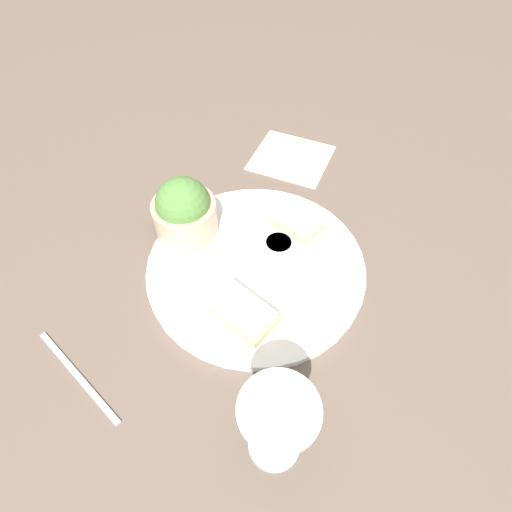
# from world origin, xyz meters

# --- Properties ---
(ground_plane) EXTENTS (4.00, 4.00, 0.00)m
(ground_plane) POSITION_xyz_m (0.00, 0.00, 0.00)
(ground_plane) COLOR brown
(dinner_plate) EXTENTS (0.36, 0.36, 0.01)m
(dinner_plate) POSITION_xyz_m (0.00, 0.00, 0.01)
(dinner_plate) COLOR white
(dinner_plate) RESTS_ON ground_plane
(salad_bowl) EXTENTS (0.11, 0.11, 0.11)m
(salad_bowl) POSITION_xyz_m (-0.14, 0.02, 0.06)
(salad_bowl) COLOR tan
(salad_bowl) RESTS_ON dinner_plate
(sauce_ramekin) EXTENTS (0.05, 0.05, 0.04)m
(sauce_ramekin) POSITION_xyz_m (0.03, 0.03, 0.04)
(sauce_ramekin) COLOR white
(sauce_ramekin) RESTS_ON dinner_plate
(cheese_toast_near) EXTENTS (0.11, 0.08, 0.03)m
(cheese_toast_near) POSITION_xyz_m (0.02, -0.10, 0.03)
(cheese_toast_near) COLOR #D1B27F
(cheese_toast_near) RESTS_ON dinner_plate
(cheese_toast_far) EXTENTS (0.10, 0.08, 0.03)m
(cheese_toast_far) POSITION_xyz_m (0.03, 0.10, 0.03)
(cheese_toast_far) COLOR #D1B27F
(cheese_toast_far) RESTS_ON dinner_plate
(wine_glass) EXTENTS (0.08, 0.08, 0.14)m
(wine_glass) POSITION_xyz_m (0.14, -0.23, 0.10)
(wine_glass) COLOR silver
(wine_glass) RESTS_ON ground_plane
(napkin) EXTENTS (0.16, 0.15, 0.01)m
(napkin) POSITION_xyz_m (-0.06, 0.29, 0.00)
(napkin) COLOR beige
(napkin) RESTS_ON ground_plane
(fork) EXTENTS (0.18, 0.06, 0.01)m
(fork) POSITION_xyz_m (-0.14, -0.27, 0.00)
(fork) COLOR silver
(fork) RESTS_ON ground_plane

